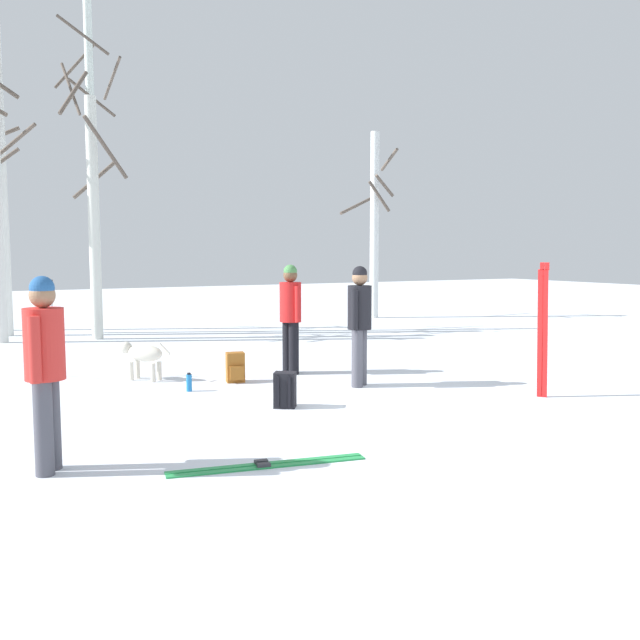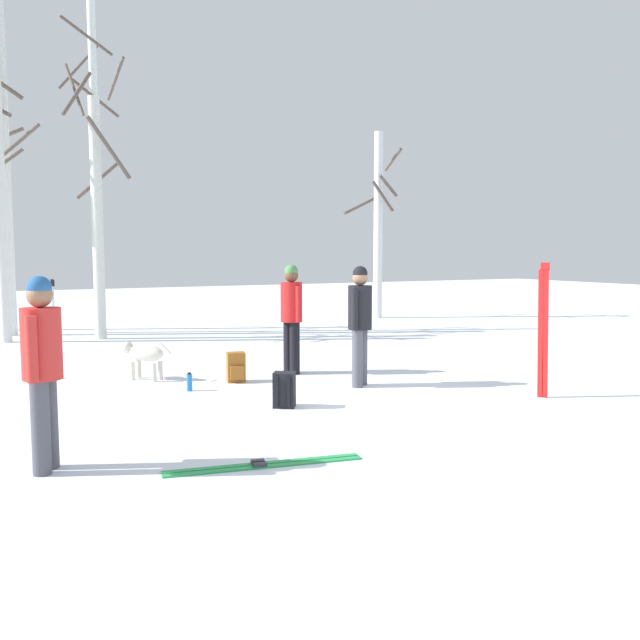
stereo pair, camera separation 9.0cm
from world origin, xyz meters
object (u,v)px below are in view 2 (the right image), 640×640
object	(u,v)px
person_1	(360,318)
ski_pair_planted_0	(543,331)
ski_poles_0	(54,326)
water_bottle_0	(189,382)
birch_tree_4	(95,160)
birch_tree_3	(97,213)
person_2	(291,312)
birch_tree_5	(378,222)
dog	(144,354)
backpack_1	(284,390)
backpack_0	(236,368)
birch_tree_2	(4,161)
person_0	(42,361)
ski_pair_lying_1	(264,465)

from	to	relation	value
person_1	ski_pair_planted_0	bearing A→B (deg)	-45.81
ski_pair_planted_0	ski_poles_0	bearing A→B (deg)	140.54
ski_poles_0	water_bottle_0	xyz separation A→B (m)	(1.50, -1.95, -0.68)
ski_poles_0	birch_tree_4	size ratio (longest dim) A/B	0.20
birch_tree_3	water_bottle_0	bearing A→B (deg)	-89.85
person_2	birch_tree_5	size ratio (longest dim) A/B	0.32
dog	water_bottle_0	xyz separation A→B (m)	(0.35, -1.13, -0.26)
backpack_1	ski_pair_planted_0	bearing A→B (deg)	-18.10
person_1	backpack_1	distance (m)	1.84
birch_tree_4	birch_tree_5	world-z (taller)	birch_tree_4
person_1	backpack_0	xyz separation A→B (m)	(-1.45, 1.12, -0.77)
person_2	birch_tree_2	distance (m)	8.75
ski_pair_planted_0	backpack_0	bearing A→B (deg)	137.60
backpack_1	birch_tree_2	distance (m)	10.53
ski_pair_planted_0	backpack_1	bearing A→B (deg)	161.90
person_0	birch_tree_2	xyz separation A→B (m)	(0.43, 10.83, 2.94)
ski_pair_planted_0	backpack_1	size ratio (longest dim) A/B	4.04
birch_tree_5	backpack_0	bearing A→B (deg)	-134.15
backpack_1	birch_tree_2	xyz separation A→B (m)	(-2.47, 9.54, 3.71)
person_2	ski_pair_planted_0	bearing A→B (deg)	-55.94
birch_tree_5	ski_pair_lying_1	bearing A→B (deg)	-126.65
backpack_1	person_2	bearing A→B (deg)	62.44
person_1	birch_tree_4	world-z (taller)	birch_tree_4
birch_tree_4	backpack_1	bearing A→B (deg)	-86.53
person_2	birch_tree_4	bearing A→B (deg)	103.22
ski_pair_lying_1	backpack_0	distance (m)	4.08
person_2	dog	world-z (taller)	person_2
backpack_1	birch_tree_5	bearing A→B (deg)	51.89
person_2	ski_poles_0	distance (m)	3.61
person_2	dog	bearing A→B (deg)	166.22
birch_tree_2	birch_tree_5	size ratio (longest dim) A/B	1.45
backpack_0	birch_tree_5	xyz separation A→B (m)	(7.18, 7.40, 2.53)
birch_tree_4	backpack_0	bearing A→B (deg)	-85.15
birch_tree_4	ski_pair_planted_0	bearing A→B (deg)	-69.61
ski_pair_lying_1	birch_tree_2	distance (m)	12.30
backpack_0	birch_tree_5	world-z (taller)	birch_tree_5
ski_pair_planted_0	birch_tree_2	size ratio (longest dim) A/B	0.23
person_0	ski_pair_planted_0	distance (m)	6.15
person_1	dog	bearing A→B (deg)	143.53
birch_tree_2	birch_tree_3	world-z (taller)	birch_tree_2
person_2	birch_tree_4	size ratio (longest dim) A/B	0.23
person_1	ski_pair_lying_1	bearing A→B (deg)	-133.95
birch_tree_3	person_0	bearing A→B (deg)	-103.00
ski_poles_0	backpack_0	distance (m)	2.88
water_bottle_0	backpack_0	bearing A→B (deg)	22.09
ski_pair_lying_1	birch_tree_5	bearing A→B (deg)	53.35
birch_tree_2	birch_tree_4	bearing A→B (deg)	-11.50
water_bottle_0	birch_tree_4	size ratio (longest dim) A/B	0.03
ski_pair_planted_0	person_2	bearing A→B (deg)	124.06
person_0	person_2	xyz separation A→B (m)	(4.00, 3.40, 0.00)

